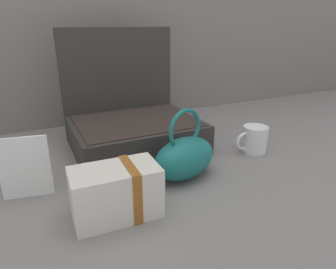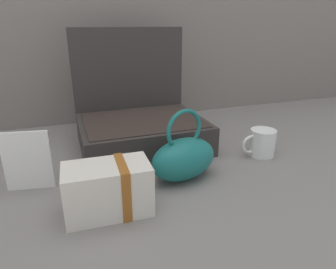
{
  "view_description": "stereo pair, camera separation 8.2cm",
  "coord_description": "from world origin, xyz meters",
  "px_view_note": "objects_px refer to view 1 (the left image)",
  "views": [
    {
      "loc": [
        -0.35,
        -0.71,
        0.41
      ],
      "look_at": [
        -0.02,
        -0.02,
        0.12
      ],
      "focal_mm": 32.06,
      "sensor_mm": 36.0,
      "label": 1
    },
    {
      "loc": [
        -0.27,
        -0.74,
        0.41
      ],
      "look_at": [
        -0.02,
        -0.02,
        0.12
      ],
      "focal_mm": 32.06,
      "sensor_mm": 36.0,
      "label": 2
    }
  ],
  "objects_px": {
    "open_suitcase": "(132,122)",
    "info_card_left": "(25,168)",
    "cream_toiletry_bag": "(117,192)",
    "coffee_mug": "(255,139)",
    "teal_pouch_handbag": "(184,157)"
  },
  "relations": [
    {
      "from": "coffee_mug",
      "to": "info_card_left",
      "type": "relative_size",
      "value": 0.74
    },
    {
      "from": "open_suitcase",
      "to": "cream_toiletry_bag",
      "type": "xyz_separation_m",
      "value": [
        -0.17,
        -0.38,
        -0.03
      ]
    },
    {
      "from": "open_suitcase",
      "to": "coffee_mug",
      "type": "xyz_separation_m",
      "value": [
        0.34,
        -0.24,
        -0.04
      ]
    },
    {
      "from": "open_suitcase",
      "to": "info_card_left",
      "type": "relative_size",
      "value": 2.61
    },
    {
      "from": "teal_pouch_handbag",
      "to": "cream_toiletry_bag",
      "type": "bearing_deg",
      "value": -157.86
    },
    {
      "from": "open_suitcase",
      "to": "cream_toiletry_bag",
      "type": "bearing_deg",
      "value": -114.06
    },
    {
      "from": "teal_pouch_handbag",
      "to": "cream_toiletry_bag",
      "type": "xyz_separation_m",
      "value": [
        -0.22,
        -0.09,
        -0.0
      ]
    },
    {
      "from": "cream_toiletry_bag",
      "to": "coffee_mug",
      "type": "bearing_deg",
      "value": 15.51
    },
    {
      "from": "cream_toiletry_bag",
      "to": "coffee_mug",
      "type": "distance_m",
      "value": 0.53
    },
    {
      "from": "open_suitcase",
      "to": "teal_pouch_handbag",
      "type": "xyz_separation_m",
      "value": [
        0.05,
        -0.29,
        -0.02
      ]
    },
    {
      "from": "cream_toiletry_bag",
      "to": "info_card_left",
      "type": "bearing_deg",
      "value": 136.5
    },
    {
      "from": "open_suitcase",
      "to": "coffee_mug",
      "type": "distance_m",
      "value": 0.42
    },
    {
      "from": "teal_pouch_handbag",
      "to": "info_card_left",
      "type": "relative_size",
      "value": 1.38
    },
    {
      "from": "teal_pouch_handbag",
      "to": "info_card_left",
      "type": "height_order",
      "value": "teal_pouch_handbag"
    },
    {
      "from": "coffee_mug",
      "to": "info_card_left",
      "type": "xyz_separation_m",
      "value": [
        -0.69,
        0.03,
        0.04
      ]
    }
  ]
}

